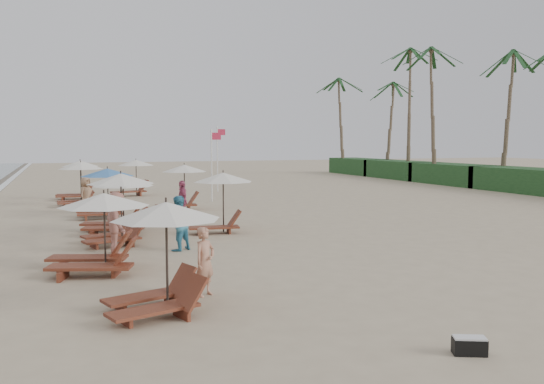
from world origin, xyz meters
name	(u,v)px	position (x,y,z in m)	size (l,w,h in m)	color
ground	(325,257)	(0.00, 0.00, 0.00)	(160.00, 160.00, 0.00)	tan
shrub_hedge	(528,180)	(22.00, 14.50, 0.80)	(3.20, 53.00, 1.60)	#193D1C
palm_row	(522,43)	(21.91, 15.40, 9.91)	(7.00, 52.00, 12.30)	brown
lounger_station_0	(157,254)	(-5.46, -3.72, 1.18)	(2.41, 2.16, 2.21)	brown
lounger_station_1	(94,233)	(-6.40, 0.43, 1.02)	(2.76, 2.57, 2.05)	brown
lounger_station_2	(115,208)	(-5.52, 4.38, 1.21)	(2.48, 2.19, 2.34)	brown
lounger_station_3	(116,207)	(-5.30, 6.69, 0.98)	(2.76, 2.65, 2.09)	brown
lounger_station_4	(103,193)	(-5.42, 11.26, 1.13)	(2.58, 2.31, 2.19)	brown
lounger_station_5	(78,182)	(-6.30, 16.48, 1.26)	(2.42, 2.25, 2.29)	brown
lounger_station_6	(76,182)	(-6.28, 19.92, 1.06)	(2.52, 2.12, 2.27)	brown
inland_station_0	(220,194)	(-1.66, 5.50, 1.44)	(2.61, 2.24, 2.22)	brown
inland_station_1	(181,182)	(-1.59, 13.00, 1.36)	(2.72, 2.24, 2.22)	brown
inland_station_2	(132,175)	(-2.93, 21.30, 1.29)	(2.85, 2.24, 2.22)	brown
beachgoer_near	(205,261)	(-4.28, -2.79, 0.76)	(0.56, 0.36, 1.52)	tan
beachgoer_mid_a	(178,223)	(-3.81, 2.57, 0.86)	(0.83, 0.65, 1.71)	teal
beachgoer_mid_b	(116,223)	(-5.63, 2.85, 0.93)	(1.20, 0.69, 1.86)	#8C5447
beachgoer_far_a	(182,200)	(-2.29, 9.27, 0.86)	(1.00, 0.42, 1.71)	#A94364
beachgoer_far_b	(86,195)	(-6.04, 13.42, 0.85)	(0.84, 0.54, 1.71)	#9E7656
duffel_bag	(469,345)	(-1.18, -7.66, 0.15)	(0.58, 0.45, 0.29)	black
flag_pole_near	(212,161)	(0.87, 16.24, 2.27)	(0.60, 0.08, 4.07)	silver
flag_pole_far	(218,155)	(2.80, 22.15, 2.44)	(0.60, 0.08, 4.39)	silver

